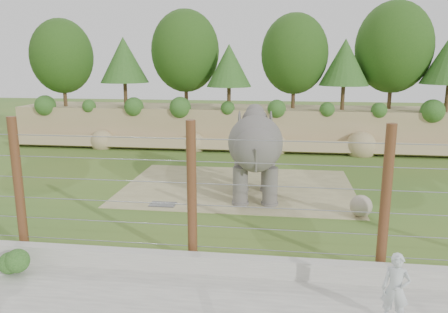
# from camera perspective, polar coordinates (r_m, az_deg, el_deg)

# --- Properties ---
(ground) EXTENTS (90.00, 90.00, 0.00)m
(ground) POSITION_cam_1_polar(r_m,az_deg,el_deg) (16.60, -0.92, -6.89)
(ground) COLOR #3B6926
(ground) RESTS_ON ground
(back_embankment) EXTENTS (30.00, 5.52, 8.77)m
(back_embankment) POSITION_cam_1_polar(r_m,az_deg,el_deg) (28.25, 4.12, 9.34)
(back_embankment) COLOR tan
(back_embankment) RESTS_ON ground
(dirt_patch) EXTENTS (10.00, 7.00, 0.02)m
(dirt_patch) POSITION_cam_1_polar(r_m,az_deg,el_deg) (19.37, 1.86, -4.00)
(dirt_patch) COLOR #8E8458
(dirt_patch) RESTS_ON ground
(drain_grate) EXTENTS (1.00, 0.60, 0.03)m
(drain_grate) POSITION_cam_1_polar(r_m,az_deg,el_deg) (17.19, -8.00, -6.20)
(drain_grate) COLOR #262628
(drain_grate) RESTS_ON dirt_patch
(elephant) EXTENTS (2.21, 4.50, 3.54)m
(elephant) POSITION_cam_1_polar(r_m,az_deg,el_deg) (17.54, 4.10, 0.15)
(elephant) COLOR #5F5A54
(elephant) RESTS_ON ground
(stone_ball) EXTENTS (0.79, 0.79, 0.79)m
(stone_ball) POSITION_cam_1_polar(r_m,az_deg,el_deg) (16.42, 17.46, -6.18)
(stone_ball) COLOR gray
(stone_ball) RESTS_ON dirt_patch
(retaining_wall) EXTENTS (26.00, 0.35, 0.50)m
(retaining_wall) POSITION_cam_1_polar(r_m,az_deg,el_deg) (11.96, -4.59, -13.64)
(retaining_wall) COLOR #9F9C94
(retaining_wall) RESTS_ON ground
(walkway) EXTENTS (26.00, 4.00, 0.01)m
(walkway) POSITION_cam_1_polar(r_m,az_deg,el_deg) (10.38, -7.02, -19.64)
(walkway) COLOR #9F9C94
(walkway) RESTS_ON ground
(barrier_fence) EXTENTS (20.26, 0.26, 4.00)m
(barrier_fence) POSITION_cam_1_polar(r_m,az_deg,el_deg) (11.76, -4.22, -4.90)
(barrier_fence) COLOR #512F19
(barrier_fence) RESTS_ON ground
(walkway_shrub) EXTENTS (0.65, 0.65, 0.65)m
(walkway_shrub) POSITION_cam_1_polar(r_m,az_deg,el_deg) (12.89, -25.49, -12.47)
(walkway_shrub) COLOR #235317
(walkway_shrub) RESTS_ON walkway
(zookeeper) EXTENTS (0.67, 0.55, 1.58)m
(zookeeper) POSITION_cam_1_polar(r_m,az_deg,el_deg) (10.24, 21.51, -15.84)
(zookeeper) COLOR #B8BDC3
(zookeeper) RESTS_ON walkway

